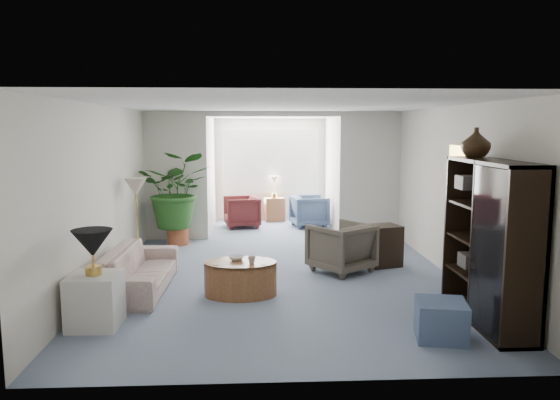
{
  "coord_description": "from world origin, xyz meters",
  "views": [
    {
      "loc": [
        -0.4,
        -7.32,
        2.19
      ],
      "look_at": [
        0.0,
        0.6,
        1.1
      ],
      "focal_mm": 34.03,
      "sensor_mm": 36.0,
      "label": 1
    }
  ],
  "objects": [
    {
      "name": "floor",
      "position": [
        0.0,
        0.0,
        0.0
      ],
      "size": [
        6.0,
        6.0,
        0.0
      ],
      "primitive_type": "plane",
      "color": "#7D8DA5",
      "rests_on": "ground"
    },
    {
      "name": "end_table",
      "position": [
        -2.15,
        -1.59,
        0.3
      ],
      "size": [
        0.55,
        0.55,
        0.59
      ],
      "primitive_type": "cube",
      "rotation": [
        0.0,
        0.0,
        -0.02
      ],
      "color": "silver",
      "rests_on": "ground"
    },
    {
      "name": "coffee_cup",
      "position": [
        -0.43,
        -0.67,
        0.5
      ],
      "size": [
        0.11,
        0.11,
        0.09
      ],
      "primitive_type": "imported",
      "rotation": [
        0.0,
        0.0,
        -0.16
      ],
      "color": "beige",
      "rests_on": "coffee_table"
    },
    {
      "name": "house_plant",
      "position": [
        -1.83,
        2.55,
        1.04
      ],
      "size": [
        1.29,
        1.12,
        1.43
      ],
      "primitive_type": "imported",
      "color": "#275C1F",
      "rests_on": "plant_pot"
    },
    {
      "name": "back_pier_right",
      "position": [
        1.9,
        3.0,
        1.25
      ],
      "size": [
        1.2,
        0.12,
        2.5
      ],
      "primitive_type": "cube",
      "color": "silver",
      "rests_on": "ground"
    },
    {
      "name": "coffee_table",
      "position": [
        -0.58,
        -0.57,
        0.23
      ],
      "size": [
        1.09,
        1.09,
        0.45
      ],
      "primitive_type": "cylinder",
      "rotation": [
        0.0,
        0.0,
        -0.16
      ],
      "color": "#936035",
      "rests_on": "ground"
    },
    {
      "name": "cabinet_urn",
      "position": [
        2.23,
        -1.16,
        2.01
      ],
      "size": [
        0.34,
        0.34,
        0.35
      ],
      "primitive_type": "imported",
      "color": "#312010",
      "rests_on": "entertainment_cabinet"
    },
    {
      "name": "back_header",
      "position": [
        0.0,
        3.0,
        2.45
      ],
      "size": [
        2.6,
        0.12,
        0.1
      ],
      "primitive_type": "cube",
      "color": "silver",
      "rests_on": "back_pier_left"
    },
    {
      "name": "window_pane",
      "position": [
        0.0,
        5.18,
        1.4
      ],
      "size": [
        2.2,
        0.02,
        1.5
      ],
      "primitive_type": "cube",
      "color": "white"
    },
    {
      "name": "back_pier_left",
      "position": [
        -1.9,
        3.0,
        1.25
      ],
      "size": [
        1.2,
        0.12,
        2.5
      ],
      "primitive_type": "cube",
      "color": "silver",
      "rests_on": "ground"
    },
    {
      "name": "framed_picture",
      "position": [
        2.46,
        -0.1,
        1.7
      ],
      "size": [
        0.04,
        0.5,
        0.4
      ],
      "primitive_type": "cube",
      "color": "#BFB099"
    },
    {
      "name": "sunroom_floor",
      "position": [
        0.0,
        4.1,
        0.0
      ],
      "size": [
        2.6,
        2.6,
        0.0
      ],
      "primitive_type": "plane",
      "color": "#7D8DA5",
      "rests_on": "ground"
    },
    {
      "name": "wingback_chair",
      "position": [
        0.93,
        0.53,
        0.38
      ],
      "size": [
        1.13,
        1.14,
        0.75
      ],
      "primitive_type": "imported",
      "rotation": [
        0.0,
        0.0,
        3.78
      ],
      "color": "#585045",
      "rests_on": "ground"
    },
    {
      "name": "floor_lamp",
      "position": [
        -2.27,
        1.16,
        1.25
      ],
      "size": [
        0.36,
        0.36,
        0.28
      ],
      "primitive_type": "cone",
      "color": "beige",
      "rests_on": "ground"
    },
    {
      "name": "window_blinds",
      "position": [
        0.0,
        5.15,
        1.4
      ],
      "size": [
        2.2,
        0.02,
        1.5
      ],
      "primitive_type": "cube",
      "color": "white"
    },
    {
      "name": "shelf_clutter",
      "position": [
        2.18,
        -1.76,
        1.09
      ],
      "size": [
        0.3,
        1.27,
        1.06
      ],
      "color": "#3B3735",
      "rests_on": "entertainment_cabinet"
    },
    {
      "name": "plant_pot",
      "position": [
        -1.83,
        2.55,
        0.16
      ],
      "size": [
        0.4,
        0.4,
        0.32
      ],
      "primitive_type": "cylinder",
      "color": "#B05533",
      "rests_on": "ground"
    },
    {
      "name": "sofa",
      "position": [
        -1.95,
        -0.24,
        0.28
      ],
      "size": [
        0.8,
        1.95,
        0.57
      ],
      "primitive_type": "imported",
      "rotation": [
        0.0,
        0.0,
        1.55
      ],
      "color": "beige",
      "rests_on": "ground"
    },
    {
      "name": "coffee_bowl",
      "position": [
        -0.63,
        -0.47,
        0.48
      ],
      "size": [
        0.24,
        0.24,
        0.05
      ],
      "primitive_type": "imported",
      "rotation": [
        0.0,
        0.0,
        -0.16
      ],
      "color": "silver",
      "rests_on": "coffee_table"
    },
    {
      "name": "sunroom_table",
      "position": [
        0.09,
        5.0,
        0.28
      ],
      "size": [
        0.5,
        0.42,
        0.55
      ],
      "primitive_type": "cube",
      "rotation": [
        0.0,
        0.0,
        0.17
      ],
      "color": "#936035",
      "rests_on": "ground"
    },
    {
      "name": "sunroom_chair_maroon",
      "position": [
        -0.66,
        4.25,
        0.34
      ],
      "size": [
        0.86,
        0.85,
        0.69
      ],
      "primitive_type": "imported",
      "rotation": [
        0.0,
        0.0,
        -1.41
      ],
      "color": "#571E1F",
      "rests_on": "ground"
    },
    {
      "name": "sunroom_chair_blue",
      "position": [
        0.84,
        4.25,
        0.35
      ],
      "size": [
        0.87,
        0.86,
        0.69
      ],
      "primitive_type": "imported",
      "rotation": [
        0.0,
        0.0,
        1.74
      ],
      "color": "#4E5C86",
      "rests_on": "ground"
    },
    {
      "name": "side_table_dark",
      "position": [
        1.63,
        0.83,
        0.33
      ],
      "size": [
        0.64,
        0.57,
        0.65
      ],
      "primitive_type": "cube",
      "rotation": [
        0.0,
        0.0,
        0.29
      ],
      "color": "black",
      "rests_on": "ground"
    },
    {
      "name": "entertainment_cabinet",
      "position": [
        2.23,
        -1.66,
        0.92
      ],
      "size": [
        0.44,
        1.65,
        1.83
      ],
      "primitive_type": "cube",
      "color": "black",
      "rests_on": "ground"
    },
    {
      "name": "table_lamp",
      "position": [
        -2.15,
        -1.59,
        0.94
      ],
      "size": [
        0.44,
        0.44,
        0.3
      ],
      "primitive_type": "cone",
      "color": "black",
      "rests_on": "end_table"
    },
    {
      "name": "ottoman",
      "position": [
        1.54,
        -2.12,
        0.2
      ],
      "size": [
        0.59,
        0.59,
        0.4
      ],
      "primitive_type": "cube",
      "rotation": [
        0.0,
        0.0,
        -0.2
      ],
      "color": "#4E5C86",
      "rests_on": "ground"
    }
  ]
}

